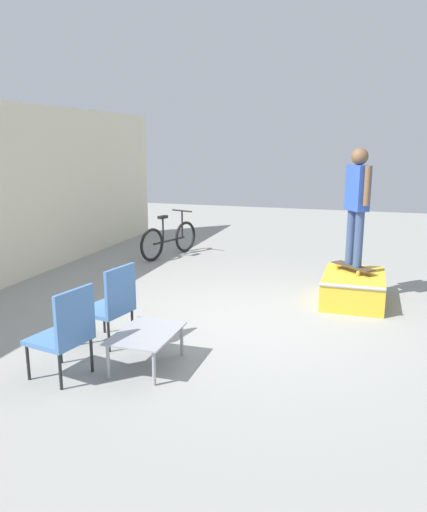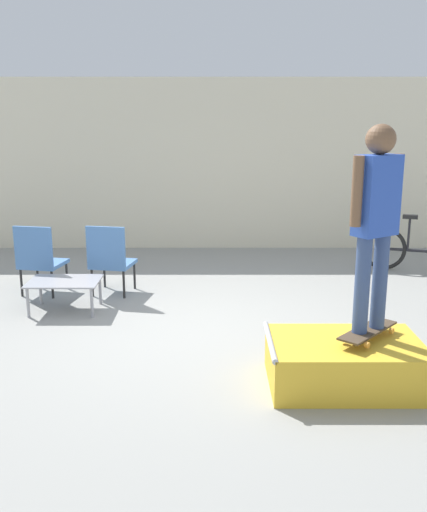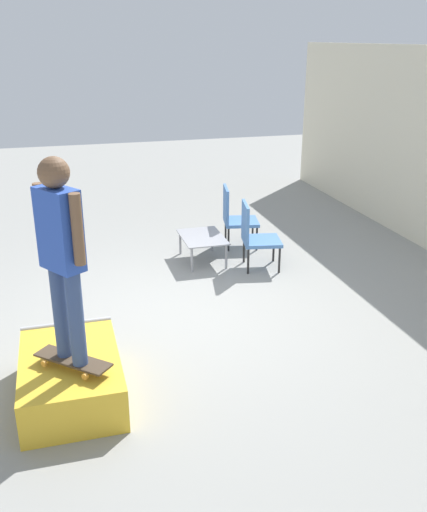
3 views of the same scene
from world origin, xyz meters
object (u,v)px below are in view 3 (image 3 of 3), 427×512
patio_chair_left (235,215)px  patio_chair_right (255,234)px  person_skater (61,246)px  skateboard_on_ramp (73,360)px  skate_ramp_box (71,377)px  coffee_table (202,239)px

patio_chair_left → patio_chair_right: 0.94m
person_skater → patio_chair_right: person_skater is taller
skateboard_on_ramp → skate_ramp_box: bearing=141.7°
person_skater → skateboard_on_ramp: bearing=56.6°
skate_ramp_box → patio_chair_left: patio_chair_left is taller
coffee_table → patio_chair_right: (0.45, 0.65, 0.17)m
person_skater → coffee_table: (-3.18, 1.98, -1.21)m
person_skater → patio_chair_left: (-3.66, 2.63, -1.04)m
patio_chair_left → coffee_table: bearing=137.9°
skateboard_on_ramp → coffee_table: size_ratio=0.78×
person_skater → patio_chair_right: size_ratio=1.84×
person_skater → patio_chair_right: 3.93m
patio_chair_right → skate_ramp_box: bearing=144.2°
skate_ramp_box → person_skater: bearing=9.1°
coffee_table → patio_chair_left: size_ratio=0.90×
skateboard_on_ramp → person_skater: bearing=-137.3°
skate_ramp_box → patio_chair_left: 4.38m
patio_chair_right → person_skater: bearing=146.7°
skate_ramp_box → person_skater: 1.36m
skateboard_on_ramp → coffee_table: 3.75m
skateboard_on_ramp → patio_chair_left: patio_chair_left is taller
coffee_table → skateboard_on_ramp: bearing=-31.9°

